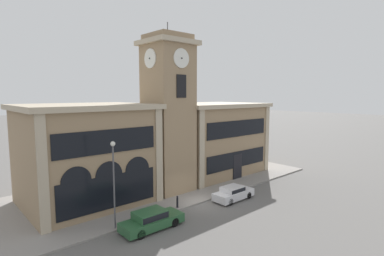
{
  "coord_description": "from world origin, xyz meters",
  "views": [
    {
      "loc": [
        -18.5,
        -19.32,
        10.03
      ],
      "look_at": [
        1.4,
        2.89,
        6.69
      ],
      "focal_mm": 28.0,
      "sensor_mm": 36.0,
      "label": 1
    }
  ],
  "objects_px": {
    "parked_car_near": "(151,219)",
    "street_lamp": "(114,173)",
    "bollard": "(177,202)",
    "parked_car_mid": "(233,193)"
  },
  "relations": [
    {
      "from": "parked_car_mid",
      "to": "parked_car_near",
      "type": "bearing_deg",
      "value": -179.71
    },
    {
      "from": "street_lamp",
      "to": "bollard",
      "type": "distance_m",
      "value": 7.05
    },
    {
      "from": "street_lamp",
      "to": "parked_car_near",
      "type": "bearing_deg",
      "value": -38.65
    },
    {
      "from": "parked_car_near",
      "to": "bollard",
      "type": "distance_m",
      "value": 4.29
    },
    {
      "from": "bollard",
      "to": "street_lamp",
      "type": "bearing_deg",
      "value": -179.31
    },
    {
      "from": "parked_car_near",
      "to": "street_lamp",
      "type": "distance_m",
      "value": 4.49
    },
    {
      "from": "parked_car_near",
      "to": "parked_car_mid",
      "type": "bearing_deg",
      "value": 0.29
    },
    {
      "from": "street_lamp",
      "to": "bollard",
      "type": "xyz_separation_m",
      "value": [
        6.01,
        0.07,
        -3.69
      ]
    },
    {
      "from": "parked_car_near",
      "to": "bollard",
      "type": "height_order",
      "value": "parked_car_near"
    },
    {
      "from": "parked_car_near",
      "to": "street_lamp",
      "type": "height_order",
      "value": "street_lamp"
    }
  ]
}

